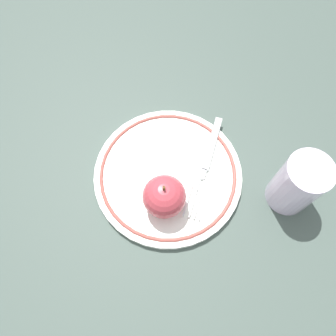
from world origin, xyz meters
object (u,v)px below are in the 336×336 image
object	(u,v)px
fork	(207,162)
apple_red_whole	(164,197)
plate	(168,174)
drinking_glass	(297,184)

from	to	relation	value
fork	apple_red_whole	bearing A→B (deg)	-28.29
fork	plate	bearing A→B (deg)	-57.25
apple_red_whole	drinking_glass	size ratio (longest dim) A/B	0.68
apple_red_whole	fork	distance (m)	0.11
apple_red_whole	fork	size ratio (longest dim) A/B	0.44
apple_red_whole	drinking_glass	bearing A→B (deg)	-101.82
plate	drinking_glass	world-z (taller)	drinking_glass
fork	drinking_glass	size ratio (longest dim) A/B	1.53
fork	drinking_glass	bearing A→B (deg)	84.35
fork	drinking_glass	distance (m)	0.15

